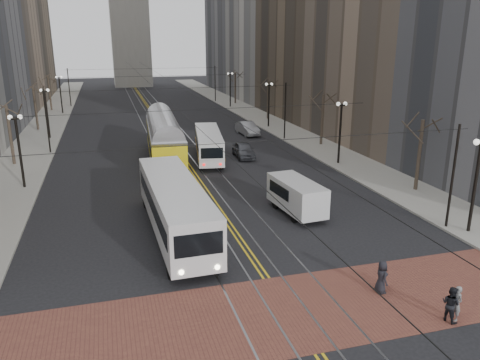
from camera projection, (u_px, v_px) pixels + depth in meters
ground at (260, 270)px, 24.06m from camera, size 260.00×260.00×0.00m
sidewalk_left at (45, 128)px, 61.52m from camera, size 5.00×140.00×0.15m
sidewalk_right at (261, 118)px, 69.39m from camera, size 5.00×140.00×0.15m
crosswalk_band at (289, 311)px, 20.38m from camera, size 25.00×6.00×0.01m
streetcar_rails at (160, 123)px, 65.48m from camera, size 4.80×130.00×0.02m
centre_lines at (160, 123)px, 65.48m from camera, size 0.42×130.00×0.01m
lamp_posts at (176, 123)px, 49.71m from camera, size 27.60×57.20×5.60m
street_trees at (168, 114)px, 55.69m from camera, size 31.68×53.28×5.60m
trolley_wires at (168, 106)px, 55.03m from camera, size 25.96×120.00×6.60m
transit_bus at (175, 209)px, 27.92m from camera, size 3.07×13.17×3.28m
streetcar at (164, 143)px, 44.89m from camera, size 3.77×15.50×3.62m
rear_bus at (209, 145)px, 45.84m from camera, size 3.86×10.66×2.72m
cargo_van at (296, 197)px, 31.44m from camera, size 2.50×5.39×2.31m
sedan_grey at (244, 150)px, 46.66m from camera, size 2.09×4.55×1.51m
sedan_silver at (247, 128)px, 57.64m from camera, size 2.03×4.92×1.59m
pedestrian_a at (382, 277)px, 21.66m from camera, size 0.54×0.80×1.59m
pedestrian_b at (456, 303)px, 19.55m from camera, size 0.40×0.58×1.54m
pedestrian_c at (451, 304)px, 19.48m from camera, size 0.81×0.91×1.56m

